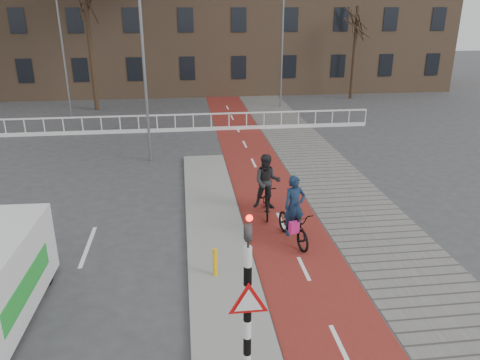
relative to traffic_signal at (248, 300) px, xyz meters
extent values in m
plane|color=#38383A|center=(0.60, 2.02, -1.99)|extent=(120.00, 120.00, 0.00)
cube|color=maroon|center=(2.10, 12.02, -1.98)|extent=(2.50, 60.00, 0.01)
cube|color=slate|center=(4.90, 12.02, -1.98)|extent=(3.00, 60.00, 0.01)
cube|color=gray|center=(-0.10, 6.02, -1.93)|extent=(1.80, 16.00, 0.12)
cylinder|color=black|center=(0.00, 0.02, -0.43)|extent=(0.14, 0.14, 2.88)
imported|color=black|center=(0.00, 0.02, 1.41)|extent=(0.13, 0.16, 0.80)
cylinder|color=#FF0C05|center=(0.00, -0.12, 1.59)|extent=(0.11, 0.02, 0.11)
cylinder|color=yellow|center=(-0.30, 3.82, -1.49)|extent=(0.12, 0.12, 0.76)
imported|color=black|center=(2.16, 5.59, -1.46)|extent=(1.10, 2.10, 1.05)
imported|color=#12243F|center=(2.16, 5.59, -0.83)|extent=(0.74, 0.57, 1.82)
cube|color=#C91C6D|center=(2.05, 5.05, -1.25)|extent=(0.30, 0.23, 0.33)
imported|color=black|center=(1.71, 7.57, -1.38)|extent=(0.83, 2.04, 1.19)
imported|color=black|center=(1.71, 7.57, -0.81)|extent=(1.00, 0.83, 1.87)
cube|color=green|center=(-4.49, 2.62, -1.06)|extent=(0.12, 2.87, 0.55)
cylinder|color=black|center=(-4.58, 4.12, -1.68)|extent=(0.25, 0.64, 0.63)
cube|color=silver|center=(-4.40, 19.02, -1.04)|extent=(28.00, 0.08, 0.08)
cube|color=silver|center=(-4.40, 19.02, -1.89)|extent=(28.00, 0.10, 0.20)
cube|color=#7F6047|center=(-2.40, 34.02, 4.01)|extent=(46.00, 10.00, 12.00)
cylinder|color=black|center=(-6.68, 25.44, 2.00)|extent=(0.29, 0.29, 7.98)
cylinder|color=black|center=(11.66, 27.25, 1.29)|extent=(0.27, 0.27, 6.56)
cylinder|color=slate|center=(-2.49, 13.90, 1.82)|extent=(0.12, 0.12, 7.62)
cylinder|color=slate|center=(-8.00, 23.72, 1.73)|extent=(0.12, 0.12, 7.44)
cylinder|color=slate|center=(5.81, 25.05, 2.33)|extent=(0.12, 0.12, 8.65)
camera|label=1|loc=(-0.95, -6.62, 4.70)|focal=35.00mm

